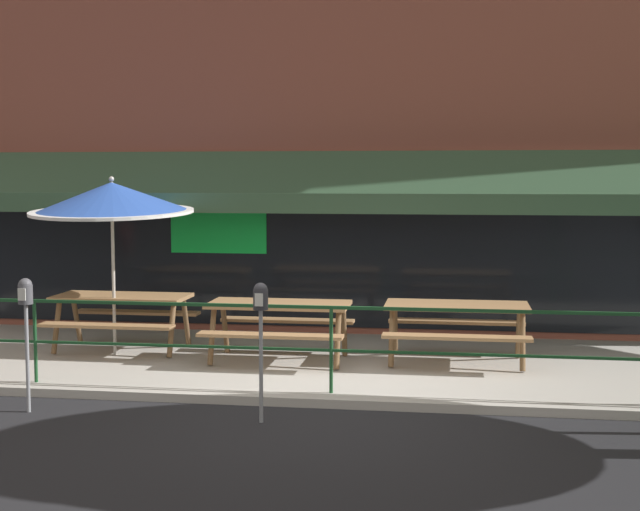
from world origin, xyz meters
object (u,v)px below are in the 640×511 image
Objects in this scene: picnic_table_right at (457,316)px; parking_meter_near at (26,304)px; picnic_table_left at (122,307)px; picnic_table_centre at (279,315)px; patio_umbrella_left at (112,199)px; parking_meter_far at (261,310)px.

parking_meter_near is at bearing -149.01° from picnic_table_right.
picnic_table_centre is at bearing -9.38° from picnic_table_left.
patio_umbrella_left reaches higher than parking_meter_far.
patio_umbrella_left is 2.74m from parking_meter_near.
patio_umbrella_left is at bearing 177.78° from picnic_table_centre.
patio_umbrella_left is at bearing -178.28° from picnic_table_right.
parking_meter_near is (-2.21, -2.45, 0.44)m from picnic_table_centre.
picnic_table_centre is 1.27× the size of parking_meter_far.
parking_meter_near reaches higher than picnic_table_right.
parking_meter_near is at bearing -131.94° from picnic_table_centre.
picnic_table_left is 2.86m from parking_meter_near.
picnic_table_left is at bearing 131.91° from parking_meter_far.
picnic_table_right is (2.25, 0.22, 0.00)m from picnic_table_centre.
picnic_table_right is 1.27× the size of parking_meter_far.
picnic_table_left is 0.76× the size of patio_umbrella_left.
parking_meter_far is (-1.95, -2.70, 0.44)m from picnic_table_right.
parking_meter_near is (0.05, -2.83, 0.44)m from picnic_table_left.
picnic_table_centre is at bearing -174.35° from picnic_table_right.
picnic_table_centre is 2.53m from parking_meter_far.
parking_meter_far is (2.56, -2.56, -1.03)m from patio_umbrella_left.
parking_meter_far is (2.51, -0.02, 0.00)m from parking_meter_near.
picnic_table_left and picnic_table_centre have the same top height.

